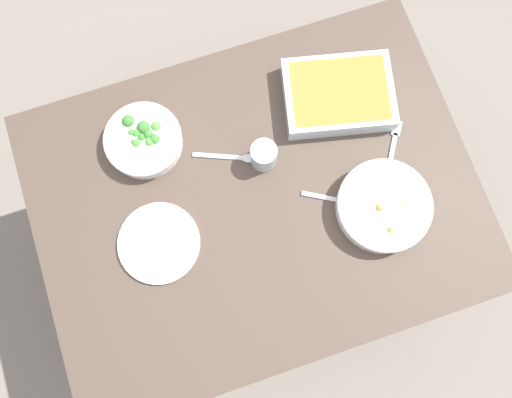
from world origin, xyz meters
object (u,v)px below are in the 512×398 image
at_px(stew_bowl, 383,206).
at_px(spoon_by_broccoli, 160,149).
at_px(baking_dish, 338,95).
at_px(spoon_by_stew, 343,201).
at_px(broccoli_bowl, 144,140).
at_px(spoon_spare, 233,157).
at_px(fork_on_table, 393,146).
at_px(drink_cup, 264,156).
at_px(side_plate, 159,243).

distance_m(stew_bowl, spoon_by_broccoli, 0.63).
xyz_separation_m(baking_dish, spoon_by_stew, (0.09, 0.28, -0.03)).
bearing_deg(spoon_by_broccoli, baking_dish, 178.08).
height_order(broccoli_bowl, spoon_spare, broccoli_bowl).
xyz_separation_m(stew_bowl, fork_on_table, (-0.10, -0.15, -0.03)).
height_order(spoon_by_stew, fork_on_table, spoon_by_stew).
distance_m(broccoli_bowl, spoon_by_broccoli, 0.05).
height_order(stew_bowl, drink_cup, drink_cup).
bearing_deg(spoon_by_stew, broccoli_bowl, -35.43).
relative_size(stew_bowl, spoon_by_stew, 1.57).
xyz_separation_m(broccoli_bowl, side_plate, (0.04, 0.28, -0.02)).
height_order(stew_bowl, broccoli_bowl, broccoli_bowl).
xyz_separation_m(spoon_by_stew, spoon_spare, (0.24, -0.21, 0.00)).
bearing_deg(drink_cup, spoon_spare, -22.88).
bearing_deg(fork_on_table, spoon_spare, -14.20).
xyz_separation_m(baking_dish, spoon_spare, (0.33, 0.07, -0.03)).
bearing_deg(spoon_by_broccoli, drink_cup, 155.32).
bearing_deg(fork_on_table, broccoli_bowl, -19.17).
relative_size(baking_dish, spoon_by_stew, 2.12).
xyz_separation_m(stew_bowl, baking_dish, (0.00, -0.33, 0.00)).
bearing_deg(drink_cup, spoon_by_broccoli, -24.68).
bearing_deg(spoon_spare, spoon_by_stew, 138.96).
xyz_separation_m(stew_bowl, broccoli_bowl, (0.55, -0.38, -0.00)).
xyz_separation_m(side_plate, spoon_by_broccoli, (-0.08, -0.25, -0.00)).
xyz_separation_m(side_plate, fork_on_table, (-0.69, -0.05, -0.00)).
height_order(side_plate, spoon_by_stew, side_plate).
bearing_deg(spoon_spare, spoon_by_broccoli, -25.42).
xyz_separation_m(baking_dish, spoon_by_broccoli, (0.52, -0.02, -0.03)).
bearing_deg(stew_bowl, broccoli_bowl, -34.56).
xyz_separation_m(spoon_by_stew, spoon_by_broccoli, (0.43, -0.30, 0.00)).
xyz_separation_m(broccoli_bowl, drink_cup, (-0.30, 0.15, 0.01)).
bearing_deg(baking_dish, drink_cup, 22.12).
relative_size(stew_bowl, fork_on_table, 1.59).
relative_size(baking_dish, drink_cup, 4.02).
distance_m(drink_cup, spoon_by_stew, 0.25).
xyz_separation_m(baking_dish, side_plate, (0.59, 0.23, -0.03)).
relative_size(stew_bowl, baking_dish, 0.74).
bearing_deg(baking_dish, stew_bowl, 90.50).
relative_size(side_plate, spoon_spare, 1.30).
height_order(broccoli_bowl, side_plate, broccoli_bowl).
relative_size(spoon_by_stew, spoon_spare, 0.96).
distance_m(broccoli_bowl, baking_dish, 0.55).
height_order(spoon_by_broccoli, fork_on_table, spoon_by_broccoli).
xyz_separation_m(drink_cup, spoon_spare, (0.08, -0.03, -0.03)).
relative_size(broccoli_bowl, drink_cup, 2.51).
bearing_deg(spoon_by_broccoli, spoon_by_stew, 145.04).
bearing_deg(stew_bowl, baking_dish, -89.50).
bearing_deg(side_plate, broccoli_bowl, -98.69).
relative_size(broccoli_bowl, side_plate, 0.97).
bearing_deg(spoon_spare, drink_cup, 157.12).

